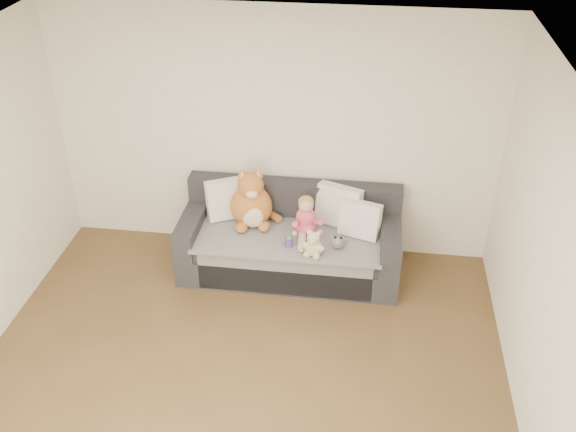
# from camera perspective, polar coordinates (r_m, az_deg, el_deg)

# --- Properties ---
(room_shell) EXTENTS (5.00, 5.00, 5.00)m
(room_shell) POSITION_cam_1_polar(r_m,az_deg,el_deg) (4.70, -5.13, -3.50)
(room_shell) COLOR brown
(room_shell) RESTS_ON ground
(sofa) EXTENTS (2.20, 0.94, 0.85)m
(sofa) POSITION_cam_1_polar(r_m,az_deg,el_deg) (6.56, 0.22, -2.37)
(sofa) COLOR #2B2A30
(sofa) RESTS_ON ground
(cushion_left) EXTENTS (0.49, 0.39, 0.43)m
(cushion_left) POSITION_cam_1_polar(r_m,az_deg,el_deg) (6.60, -5.32, 1.55)
(cushion_left) COLOR silver
(cushion_left) RESTS_ON sofa
(cushion_right_back) EXTENTS (0.50, 0.35, 0.43)m
(cushion_right_back) POSITION_cam_1_polar(r_m,az_deg,el_deg) (6.47, 4.53, 0.91)
(cushion_right_back) COLOR silver
(cushion_right_back) RESTS_ON sofa
(cushion_right_front) EXTENTS (0.43, 0.29, 0.38)m
(cushion_right_front) POSITION_cam_1_polar(r_m,az_deg,el_deg) (6.32, 6.42, -0.30)
(cushion_right_front) COLOR silver
(cushion_right_front) RESTS_ON sofa
(toddler) EXTENTS (0.30, 0.44, 0.43)m
(toddler) POSITION_cam_1_polar(r_m,az_deg,el_deg) (6.27, 1.63, -0.39)
(toddler) COLOR #DF4F77
(toddler) RESTS_ON sofa
(plush_cat) EXTENTS (0.52, 0.50, 0.65)m
(plush_cat) POSITION_cam_1_polar(r_m,az_deg,el_deg) (6.45, -3.26, 1.13)
(plush_cat) COLOR #BD772A
(plush_cat) RESTS_ON sofa
(teddy_bear) EXTENTS (0.22, 0.17, 0.28)m
(teddy_bear) POSITION_cam_1_polar(r_m,az_deg,el_deg) (6.04, 2.26, -2.65)
(teddy_bear) COLOR #CCB78D
(teddy_bear) RESTS_ON sofa
(plush_cow) EXTENTS (0.14, 0.21, 0.17)m
(plush_cow) POSITION_cam_1_polar(r_m,az_deg,el_deg) (6.18, 4.47, -2.27)
(plush_cow) COLOR white
(plush_cow) RESTS_ON sofa
(sippy_cup) EXTENTS (0.11, 0.09, 0.13)m
(sippy_cup) POSITION_cam_1_polar(r_m,az_deg,el_deg) (6.18, 0.09, -2.19)
(sippy_cup) COLOR #643BA2
(sippy_cup) RESTS_ON sofa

